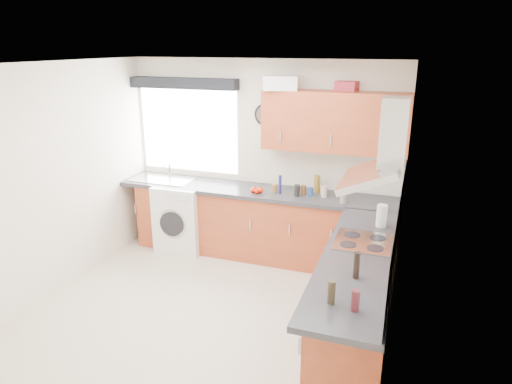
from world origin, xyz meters
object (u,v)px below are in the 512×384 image
at_px(upper_cabinets, 335,122).
at_px(washing_machine, 183,216).
at_px(oven, 359,289).
at_px(extractor_hood, 382,153).

relative_size(upper_cabinets, washing_machine, 1.87).
bearing_deg(upper_cabinets, oven, -67.46).
relative_size(oven, extractor_hood, 1.09).
bearing_deg(upper_cabinets, extractor_hood, -63.87).
height_order(oven, washing_machine, washing_machine).
bearing_deg(oven, extractor_hood, -0.00).
relative_size(extractor_hood, washing_machine, 0.86).
relative_size(extractor_hood, upper_cabinets, 0.46).
xyz_separation_m(oven, extractor_hood, (0.10, -0.00, 1.34)).
height_order(extractor_hood, upper_cabinets, upper_cabinets).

